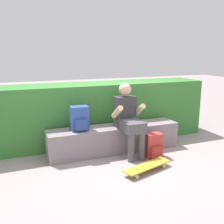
# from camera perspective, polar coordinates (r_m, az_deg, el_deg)

# --- Properties ---
(ground_plane) EXTENTS (24.00, 24.00, 0.00)m
(ground_plane) POSITION_cam_1_polar(r_m,az_deg,el_deg) (4.42, 1.93, -9.70)
(ground_plane) COLOR gray
(bench_main) EXTENTS (2.31, 0.45, 0.45)m
(bench_main) POSITION_cam_1_polar(r_m,az_deg,el_deg) (4.59, 0.50, -5.81)
(bench_main) COLOR gray
(bench_main) RESTS_ON ground
(person_skater) EXTENTS (0.49, 0.62, 1.20)m
(person_skater) POSITION_cam_1_polar(r_m,az_deg,el_deg) (4.35, 3.58, -1.10)
(person_skater) COLOR #333338
(person_skater) RESTS_ON ground
(skateboard_near_person) EXTENTS (0.82, 0.42, 0.09)m
(skateboard_near_person) POSITION_cam_1_polar(r_m,az_deg,el_deg) (3.94, 7.67, -11.63)
(skateboard_near_person) COLOR gold
(skateboard_near_person) RESTS_ON ground
(backpack_on_bench) EXTENTS (0.28, 0.23, 0.40)m
(backpack_on_bench) POSITION_cam_1_polar(r_m,az_deg,el_deg) (4.28, -7.07, -1.48)
(backpack_on_bench) COLOR #2D4C99
(backpack_on_bench) RESTS_ON bench_main
(backpack_on_ground) EXTENTS (0.28, 0.23, 0.40)m
(backpack_on_ground) POSITION_cam_1_polar(r_m,az_deg,el_deg) (4.40, 9.00, -7.26)
(backpack_on_ground) COLOR #B23833
(backpack_on_ground) RESTS_ON ground
(hedge_row) EXTENTS (4.88, 0.75, 1.12)m
(hedge_row) POSITION_cam_1_polar(r_m,az_deg,el_deg) (5.00, -6.37, -0.31)
(hedge_row) COLOR #387732
(hedge_row) RESTS_ON ground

